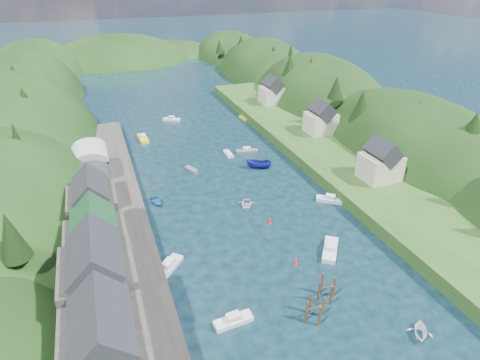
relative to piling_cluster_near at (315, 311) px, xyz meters
name	(u,v)px	position (x,y,z in m)	size (l,w,h in m)	color
ground	(208,154)	(1.57, 53.28, -1.24)	(600.00, 600.00, 0.00)	black
hillside_left	(20,170)	(-43.43, 78.28, -9.27)	(44.00, 245.56, 52.00)	black
hillside_right	(317,126)	(46.57, 78.28, -8.65)	(36.00, 245.56, 48.00)	black
far_hills	(143,79)	(2.79, 177.29, -12.04)	(103.00, 68.00, 44.00)	black
hill_trees	(193,92)	(2.36, 68.57, 9.83)	(91.92, 149.63, 12.04)	black
quay_left	(115,244)	(-22.43, 23.28, -0.24)	(12.00, 110.00, 2.00)	#2D2B28
terrace_left_grass	(66,253)	(-29.43, 23.28, 0.01)	(12.00, 110.00, 2.50)	#234719
quayside_buildings	(100,272)	(-24.43, 9.67, 5.85)	(8.00, 35.84, 12.90)	#2D2B28
boat_sheds	(92,171)	(-24.43, 42.28, 4.04)	(7.00, 21.00, 7.50)	#2D2D30
terrace_right	(322,151)	(26.57, 43.28, -0.04)	(16.00, 120.00, 2.40)	#234719
right_bank_cottages	(317,119)	(29.57, 51.61, 4.61)	(9.00, 59.24, 8.41)	beige
piling_cluster_near	(315,311)	(0.00, 0.00, 0.00)	(2.82, 2.67, 3.62)	#382314
piling_cluster_far	(326,291)	(3.17, 2.48, 0.14)	(2.84, 2.68, 3.90)	#382314
channel_buoy_near	(296,262)	(2.67, 10.17, -0.76)	(0.70, 0.70, 1.10)	red
channel_buoy_far	(270,221)	(3.47, 21.45, -0.76)	(0.70, 0.70, 1.10)	red
moored_boats	(249,212)	(1.05, 25.32, -0.63)	(37.89, 94.74, 2.15)	silver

